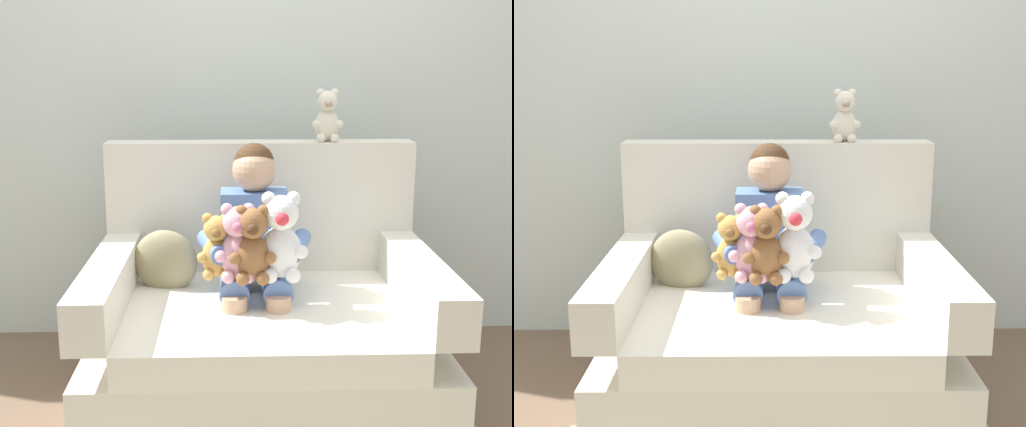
# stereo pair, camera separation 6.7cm
# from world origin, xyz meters

# --- Properties ---
(ground_plane) EXTENTS (8.00, 8.00, 0.00)m
(ground_plane) POSITION_xyz_m (0.00, 0.00, 0.00)
(ground_plane) COLOR brown
(back_wall) EXTENTS (6.00, 0.10, 2.60)m
(back_wall) POSITION_xyz_m (0.00, 0.81, 1.30)
(back_wall) COLOR silver
(back_wall) RESTS_ON ground
(armchair) EXTENTS (1.30, 0.99, 0.99)m
(armchair) POSITION_xyz_m (0.00, 0.05, 0.30)
(armchair) COLOR silver
(armchair) RESTS_ON ground
(seated_child) EXTENTS (0.45, 0.39, 0.82)m
(seated_child) POSITION_xyz_m (-0.03, 0.09, 0.65)
(seated_child) COLOR #597AB7
(seated_child) RESTS_ON armchair
(plush_brown) EXTENTS (0.17, 0.14, 0.28)m
(plush_brown) POSITION_xyz_m (-0.05, -0.10, 0.68)
(plush_brown) COLOR brown
(plush_brown) RESTS_ON armchair
(plush_honey) EXTENTS (0.14, 0.12, 0.24)m
(plush_honey) POSITION_xyz_m (-0.18, -0.04, 0.66)
(plush_honey) COLOR gold
(plush_honey) RESTS_ON armchair
(plush_white) EXTENTS (0.19, 0.16, 0.33)m
(plush_white) POSITION_xyz_m (0.05, -0.07, 0.70)
(plush_white) COLOR white
(plush_white) RESTS_ON armchair
(plush_pink) EXTENTS (0.17, 0.14, 0.29)m
(plush_pink) POSITION_xyz_m (-0.10, -0.07, 0.68)
(plush_pink) COLOR #EAA8BC
(plush_pink) RESTS_ON armchair
(plush_cream_on_backrest) EXTENTS (0.13, 0.11, 0.22)m
(plush_cream_on_backrest) POSITION_xyz_m (0.28, 0.42, 1.09)
(plush_cream_on_backrest) COLOR silver
(plush_cream_on_backrest) RESTS_ON armchair
(throw_pillow) EXTENTS (0.28, 0.16, 0.26)m
(throw_pillow) POSITION_xyz_m (-0.39, 0.19, 0.54)
(throw_pillow) COLOR #998C66
(throw_pillow) RESTS_ON armchair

